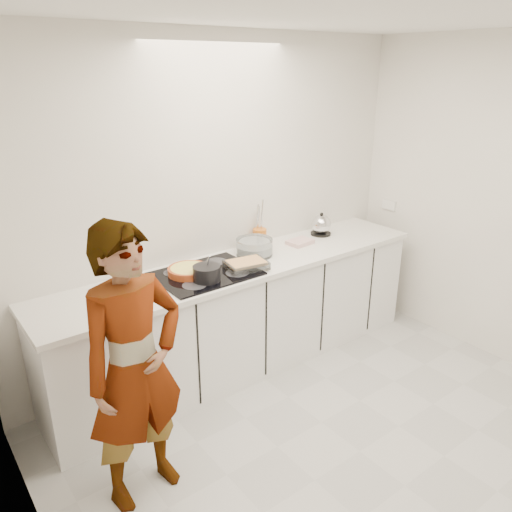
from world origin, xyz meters
TOP-DOWN VIEW (x-y plane):
  - floor at (0.00, 0.00)m, footprint 3.60×3.20m
  - ceiling at (0.00, 0.00)m, footprint 3.60×3.20m
  - wall_back at (0.00, 1.60)m, footprint 3.60×0.00m
  - wall_left at (-1.80, 0.00)m, footprint 0.00×3.20m
  - base_cabinets at (0.00, 1.28)m, footprint 3.20×0.58m
  - countertop at (0.00, 1.28)m, footprint 3.24×0.64m
  - hob at (-0.35, 1.26)m, footprint 0.72×0.54m
  - tart_dish at (-0.46, 1.32)m, footprint 0.35×0.35m
  - saucepan at (-0.42, 1.14)m, footprint 0.23×0.23m
  - baking_dish at (-0.06, 1.15)m, footprint 0.33×0.26m
  - mixing_bowl at (0.17, 1.37)m, footprint 0.32×0.32m
  - tea_towel at (0.64, 1.34)m, footprint 0.23×0.17m
  - kettle at (0.96, 1.42)m, footprint 0.24×0.24m
  - utensil_crock at (0.35, 1.53)m, footprint 0.15×0.15m
  - cook at (-1.23, 0.57)m, footprint 0.65×0.48m

SIDE VIEW (x-z plane):
  - floor at x=0.00m, z-range 0.00..0.00m
  - base_cabinets at x=0.00m, z-range 0.00..0.87m
  - cook at x=-1.23m, z-range 0.00..1.65m
  - countertop at x=0.00m, z-range 0.87..0.91m
  - hob at x=-0.35m, z-range 0.91..0.92m
  - tea_towel at x=0.64m, z-range 0.91..0.94m
  - tart_dish at x=-0.46m, z-range 0.93..0.98m
  - baking_dish at x=-0.06m, z-range 0.93..0.98m
  - mixing_bowl at x=0.17m, z-range 0.90..1.04m
  - saucepan at x=-0.42m, z-range 0.89..1.07m
  - utensil_crock at x=0.35m, z-range 0.91..1.05m
  - kettle at x=0.96m, z-range 0.89..1.10m
  - wall_back at x=0.00m, z-range 0.00..2.60m
  - wall_left at x=-1.80m, z-range 0.00..2.60m
  - ceiling at x=0.00m, z-range 2.60..2.60m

